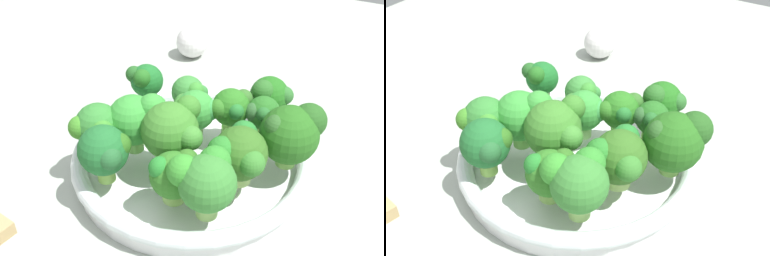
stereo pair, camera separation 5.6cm
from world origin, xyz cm
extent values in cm
cube|color=#A7AFA4|center=(0.00, 0.00, -1.25)|extent=(130.00, 130.00, 2.50)
cylinder|color=white|center=(2.03, -1.97, 0.80)|extent=(28.10, 28.10, 1.60)
torus|color=silver|center=(2.03, -1.97, 2.58)|extent=(29.27, 29.27, 1.96)
cylinder|color=#91CF6C|center=(-4.52, -5.69, 4.53)|extent=(2.32, 2.32, 1.92)
sphere|color=#398437|center=(-4.52, -5.69, 6.88)|extent=(4.27, 4.27, 4.27)
sphere|color=#327D35|center=(-4.86, -3.92, 7.13)|extent=(1.84, 1.84, 1.84)
sphere|color=#388830|center=(-3.98, -4.38, 7.65)|extent=(2.35, 2.35, 2.35)
cylinder|color=#95D371|center=(-7.87, 4.26, 4.49)|extent=(2.03, 2.03, 1.86)
sphere|color=#21661B|center=(-7.87, 4.26, 7.06)|extent=(5.05, 5.05, 5.05)
sphere|color=#2D692B|center=(-8.07, 6.12, 7.51)|extent=(2.37, 2.37, 2.37)
sphere|color=#286223|center=(-6.49, 3.73, 8.39)|extent=(2.87, 2.87, 2.87)
cylinder|color=#A2CE68|center=(4.96, 5.12, 4.48)|extent=(2.78, 2.78, 1.84)
sphere|color=#326620|center=(4.96, 5.12, 7.36)|extent=(6.03, 6.03, 6.03)
sphere|color=#34792B|center=(6.57, 6.95, 7.88)|extent=(2.88, 2.88, 2.88)
sphere|color=#287927|center=(6.64, 3.68, 8.42)|extent=(3.22, 3.22, 3.22)
sphere|color=#24752A|center=(2.89, 4.70, 8.39)|extent=(3.10, 3.10, 3.10)
cylinder|color=#95C764|center=(11.20, 4.04, 4.73)|extent=(2.29, 2.29, 2.33)
sphere|color=#367F31|center=(11.20, 4.04, 7.82)|extent=(5.92, 5.92, 5.92)
sphere|color=#30872B|center=(9.31, 3.99, 9.09)|extent=(3.34, 3.34, 3.34)
sphere|color=#348E2B|center=(11.65, 1.62, 8.89)|extent=(3.33, 3.33, 3.33)
cylinder|color=#87B64E|center=(-3.83, 4.80, 4.66)|extent=(2.17, 2.17, 2.20)
sphere|color=#256621|center=(-3.83, 4.80, 7.11)|extent=(4.14, 4.14, 4.14)
sphere|color=#246228|center=(-2.35, 5.25, 7.89)|extent=(1.81, 1.81, 1.81)
sphere|color=#2D5B2C|center=(-2.90, 3.88, 7.53)|extent=(2.33, 2.33, 2.33)
cylinder|color=#89CA58|center=(-2.77, 0.98, 4.75)|extent=(2.04, 2.04, 2.37)
sphere|color=#2A711F|center=(-2.77, 0.98, 7.45)|extent=(4.67, 4.67, 4.67)
sphere|color=#326626|center=(-4.47, 1.95, 7.97)|extent=(2.37, 2.37, 2.37)
sphere|color=#2C6C20|center=(-1.17, 0.38, 7.89)|extent=(2.44, 2.44, 2.44)
sphere|color=#236E2A|center=(-1.38, 2.15, 8.02)|extent=(1.97, 1.97, 1.97)
cylinder|color=#84BC4C|center=(11.11, -8.18, 4.72)|extent=(2.01, 2.01, 2.31)
sphere|color=#1F662C|center=(11.11, -8.18, 7.69)|extent=(5.58, 5.58, 5.58)
sphere|color=#2B641C|center=(10.23, -6.68, 8.27)|extent=(2.67, 2.67, 2.67)
sphere|color=#235E2D|center=(12.20, -6.61, 8.05)|extent=(2.67, 2.67, 2.67)
cylinder|color=#78BD54|center=(5.10, -8.11, 4.71)|extent=(2.15, 2.15, 2.29)
sphere|color=green|center=(5.10, -8.11, 7.81)|extent=(6.01, 6.01, 6.01)
sphere|color=green|center=(4.02, -6.03, 9.42)|extent=(3.43, 3.43, 3.43)
sphere|color=#2D8D3F|center=(6.00, -9.70, 8.53)|extent=(2.42, 2.42, 2.42)
cylinder|color=#7CBD60|center=(5.82, -2.85, 4.94)|extent=(2.28, 2.28, 2.75)
sphere|color=#397B29|center=(5.82, -2.85, 8.43)|extent=(6.51, 6.51, 6.51)
sphere|color=#3C822F|center=(6.61, -0.37, 8.91)|extent=(2.73, 2.73, 2.73)
sphere|color=#387B28|center=(3.33, -1.83, 10.22)|extent=(2.90, 2.90, 2.90)
sphere|color=#3C8C27|center=(4.14, -4.38, 8.99)|extent=(2.89, 2.89, 2.89)
cylinder|color=#94D773|center=(-0.51, -2.73, 4.64)|extent=(1.92, 1.92, 2.16)
sphere|color=green|center=(-0.51, -2.73, 7.33)|extent=(4.93, 4.93, 4.93)
sphere|color=green|center=(-0.91, -1.13, 7.60)|extent=(2.71, 2.71, 2.71)
sphere|color=#3C8231|center=(-0.64, -4.24, 7.66)|extent=(2.72, 2.72, 2.72)
sphere|color=green|center=(0.20, -4.27, 7.84)|extent=(2.07, 2.07, 2.07)
cylinder|color=#88B953|center=(10.64, 0.11, 4.41)|extent=(2.51, 2.51, 1.69)
sphere|color=#2E7122|center=(10.64, 0.11, 6.89)|extent=(5.05, 5.05, 5.05)
sphere|color=#237A28|center=(11.59, -1.00, 8.25)|extent=(2.37, 2.37, 2.37)
sphere|color=#2F671F|center=(9.22, 0.89, 8.09)|extent=(2.45, 2.45, 2.45)
cylinder|color=#7CB74E|center=(-0.21, 9.04, 4.56)|extent=(2.30, 2.30, 1.98)
sphere|color=#25621B|center=(-0.21, 9.04, 7.74)|extent=(6.75, 6.75, 6.75)
sphere|color=#24571D|center=(-1.70, 10.67, 9.08)|extent=(3.99, 3.99, 3.99)
sphere|color=#2C5E25|center=(1.23, 7.86, 9.27)|extent=(2.81, 2.81, 2.81)
cylinder|color=#85BE57|center=(-3.85, -11.38, 4.83)|extent=(1.92, 1.92, 2.52)
sphere|color=#1C6727|center=(-3.85, -11.38, 7.51)|extent=(4.38, 4.38, 4.38)
sphere|color=#245B23|center=(-3.27, -12.91, 8.38)|extent=(2.23, 2.23, 2.23)
sphere|color=#1A6922|center=(-4.41, -12.47, 7.86)|extent=(2.34, 2.34, 2.34)
sphere|color=#22621E|center=(-2.45, -11.22, 8.61)|extent=(2.39, 2.39, 2.39)
cylinder|color=#80B45B|center=(7.48, -11.31, 4.66)|extent=(2.25, 2.25, 2.20)
sphere|color=#327E31|center=(7.48, -11.31, 7.53)|extent=(5.43, 5.43, 5.43)
sphere|color=#3C8526|center=(9.02, -12.64, 7.92)|extent=(2.77, 2.77, 2.77)
sphere|color=#3A862C|center=(8.75, -9.84, 8.21)|extent=(2.56, 2.56, 2.56)
sphere|color=silver|center=(-25.56, -15.06, 2.72)|extent=(5.44, 5.44, 5.44)
camera|label=1|loc=(42.93, 17.42, 39.76)|focal=44.71mm
camera|label=2|loc=(40.22, 22.33, 39.76)|focal=44.71mm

